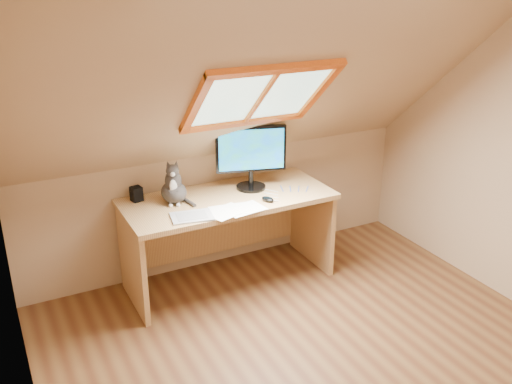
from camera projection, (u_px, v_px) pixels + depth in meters
ground at (334, 374)px, 3.70m from camera, size 3.50×3.50×0.00m
room_shell at (357, 171)px, 3.09m from camera, size 3.52×3.52×2.41m
desk at (225, 220)px, 4.65m from camera, size 1.67×0.73×0.76m
monitor at (251, 153)px, 4.56m from camera, size 0.56×0.24×0.53m
cat at (174, 187)px, 4.35m from camera, size 0.26×0.28×0.36m
desk_speaker at (136, 194)px, 4.41m from camera, size 0.09×0.09×0.11m
graphics_tablet at (192, 216)px, 4.14m from camera, size 0.33×0.26×0.01m
mouse at (268, 199)px, 4.42m from camera, size 0.10×0.13×0.04m
papers at (236, 210)px, 4.27m from camera, size 0.35×0.30×0.01m
cables at (286, 191)px, 4.60m from camera, size 0.51×0.26×0.01m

